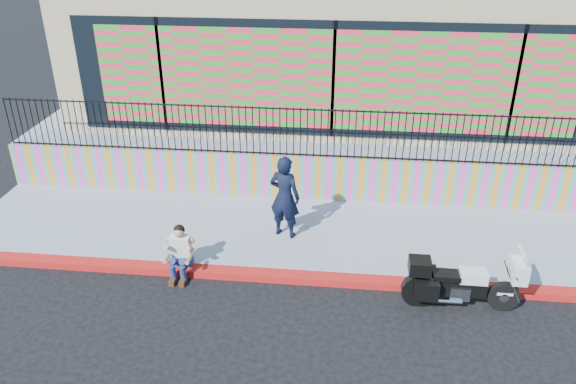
# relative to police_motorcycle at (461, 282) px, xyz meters

# --- Properties ---
(ground) EXTENTS (90.00, 90.00, 0.00)m
(ground) POSITION_rel_police_motorcycle_xyz_m (-2.53, 0.48, -0.54)
(ground) COLOR black
(ground) RESTS_ON ground
(red_curb) EXTENTS (16.00, 0.30, 0.15)m
(red_curb) POSITION_rel_police_motorcycle_xyz_m (-2.53, 0.48, -0.47)
(red_curb) COLOR red
(red_curb) RESTS_ON ground
(sidewalk) EXTENTS (16.00, 3.00, 0.15)m
(sidewalk) POSITION_rel_police_motorcycle_xyz_m (-2.53, 2.13, -0.47)
(sidewalk) COLOR #8E95AA
(sidewalk) RESTS_ON ground
(mural_wall) EXTENTS (16.00, 0.20, 1.10)m
(mural_wall) POSITION_rel_police_motorcycle_xyz_m (-2.53, 3.73, 0.16)
(mural_wall) COLOR #FF43B4
(mural_wall) RESTS_ON sidewalk
(metal_fence) EXTENTS (15.80, 0.04, 1.20)m
(metal_fence) POSITION_rel_police_motorcycle_xyz_m (-2.53, 3.73, 1.31)
(metal_fence) COLOR black
(metal_fence) RESTS_ON mural_wall
(elevated_platform) EXTENTS (16.00, 10.00, 1.25)m
(elevated_platform) POSITION_rel_police_motorcycle_xyz_m (-2.53, 8.83, 0.08)
(elevated_platform) COLOR #8E95AA
(elevated_platform) RESTS_ON ground
(storefront_building) EXTENTS (14.00, 8.06, 4.00)m
(storefront_building) POSITION_rel_police_motorcycle_xyz_m (-2.53, 8.61, 2.71)
(storefront_building) COLOR tan
(storefront_building) RESTS_ON elevated_platform
(police_motorcycle) EXTENTS (2.08, 0.69, 1.30)m
(police_motorcycle) POSITION_rel_police_motorcycle_xyz_m (0.00, 0.00, 0.00)
(police_motorcycle) COLOR black
(police_motorcycle) RESTS_ON ground
(police_officer) EXTENTS (0.78, 0.63, 1.86)m
(police_officer) POSITION_rel_police_motorcycle_xyz_m (-3.40, 1.92, 0.54)
(police_officer) COLOR black
(police_officer) RESTS_ON sidewalk
(seated_man) EXTENTS (0.54, 0.71, 1.06)m
(seated_man) POSITION_rel_police_motorcycle_xyz_m (-5.30, 0.38, -0.09)
(seated_man) COLOR navy
(seated_man) RESTS_ON ground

